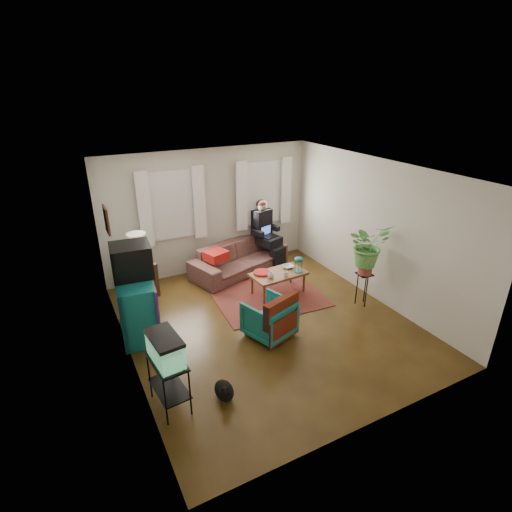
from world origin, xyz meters
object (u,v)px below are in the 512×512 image
armchair (269,316)px  sofa (239,253)px  coffee_table (278,283)px  plant_stand (363,289)px  side_table (142,280)px  dresser (136,306)px  aquarium_stand (169,384)px

armchair → sofa: bearing=-122.8°
coffee_table → plant_stand: bearing=-46.6°
side_table → plant_stand: size_ratio=1.07×
dresser → plant_stand: bearing=-8.7°
aquarium_stand → coffee_table: (2.71, 1.92, -0.13)m
plant_stand → coffee_table: bearing=136.9°
side_table → sofa: bearing=3.1°
side_table → armchair: armchair is taller
sofa → coffee_table: (0.25, -1.22, -0.21)m
sofa → aquarium_stand: sofa is taller
side_table → dresser: size_ratio=0.62×
side_table → coffee_table: bearing=-25.1°
aquarium_stand → armchair: size_ratio=1.01×
dresser → coffee_table: bearing=7.6°
sofa → plant_stand: bearing=-75.8°
sofa → dresser: 2.78m
armchair → coffee_table: bearing=-145.3°
dresser → coffee_table: size_ratio=1.04×
dresser → sofa: bearing=33.9°
dresser → armchair: 2.14m
side_table → coffee_table: size_ratio=0.64×
sofa → armchair: sofa is taller
sofa → dresser: size_ratio=1.99×
armchair → dresser: bearing=-48.3°
plant_stand → aquarium_stand: bearing=-167.8°
dresser → armchair: dresser is taller
dresser → aquarium_stand: (-0.01, -1.83, -0.14)m
aquarium_stand → coffee_table: 3.32m
side_table → armchair: 2.71m
aquarium_stand → plant_stand: bearing=6.5°
side_table → aquarium_stand: aquarium_stand is taller
dresser → armchair: bearing=-23.9°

